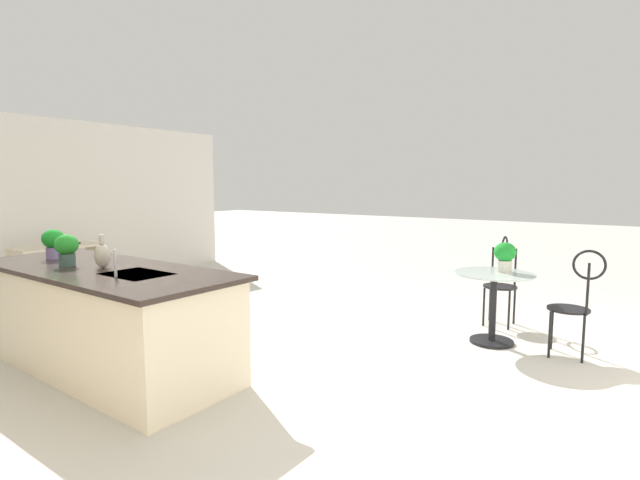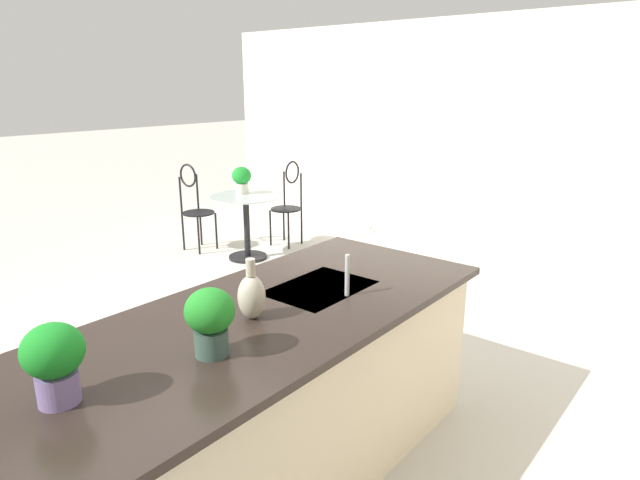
{
  "view_description": "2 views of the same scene",
  "coord_description": "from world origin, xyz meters",
  "px_view_note": "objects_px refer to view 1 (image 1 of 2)",
  "views": [
    {
      "loc": [
        -3.7,
        3.05,
        1.63
      ],
      "look_at": [
        -0.85,
        -0.86,
        1.08
      ],
      "focal_mm": 26.75,
      "sensor_mm": 36.0,
      "label": 1
    },
    {
      "loc": [
        1.85,
        2.57,
        1.97
      ],
      "look_at": [
        -1.18,
        0.09,
        0.84
      ],
      "focal_mm": 30.51,
      "sensor_mm": 36.0,
      "label": 2
    }
  ],
  "objects_px": {
    "chair_by_island": "(576,298)",
    "keyboard": "(64,244)",
    "bistro_table": "(493,301)",
    "potted_plant_counter_near": "(67,248)",
    "chair_near_window": "(502,276)",
    "writing_desk": "(59,261)",
    "potted_plant_on_table": "(505,255)",
    "vase_on_counter": "(102,255)",
    "potted_plant_counter_far": "(53,242)"
  },
  "relations": [
    {
      "from": "potted_plant_on_table",
      "to": "vase_on_counter",
      "type": "bearing_deg",
      "value": 47.81
    },
    {
      "from": "keyboard",
      "to": "potted_plant_counter_near",
      "type": "relative_size",
      "value": 1.56
    },
    {
      "from": "vase_on_counter",
      "to": "keyboard",
      "type": "bearing_deg",
      "value": -20.81
    },
    {
      "from": "chair_near_window",
      "to": "potted_plant_on_table",
      "type": "height_order",
      "value": "potted_plant_on_table"
    },
    {
      "from": "chair_by_island",
      "to": "writing_desk",
      "type": "height_order",
      "value": "chair_by_island"
    },
    {
      "from": "vase_on_counter",
      "to": "potted_plant_on_table",
      "type": "bearing_deg",
      "value": -132.19
    },
    {
      "from": "chair_by_island",
      "to": "keyboard",
      "type": "bearing_deg",
      "value": 12.56
    },
    {
      "from": "chair_near_window",
      "to": "potted_plant_on_table",
      "type": "bearing_deg",
      "value": 106.97
    },
    {
      "from": "bistro_table",
      "to": "writing_desk",
      "type": "xyz_separation_m",
      "value": [
        5.95,
        1.56,
        0.06
      ]
    },
    {
      "from": "potted_plant_counter_far",
      "to": "vase_on_counter",
      "type": "xyz_separation_m",
      "value": [
        -0.9,
        0.01,
        -0.05
      ]
    },
    {
      "from": "chair_near_window",
      "to": "chair_by_island",
      "type": "relative_size",
      "value": 1.0
    },
    {
      "from": "bistro_table",
      "to": "potted_plant_counter_near",
      "type": "relative_size",
      "value": 2.84
    },
    {
      "from": "chair_near_window",
      "to": "keyboard",
      "type": "distance_m",
      "value": 6.25
    },
    {
      "from": "potted_plant_counter_far",
      "to": "potted_plant_counter_near",
      "type": "bearing_deg",
      "value": 165.79
    },
    {
      "from": "bistro_table",
      "to": "potted_plant_counter_near",
      "type": "distance_m",
      "value": 4.15
    },
    {
      "from": "chair_by_island",
      "to": "potted_plant_counter_far",
      "type": "distance_m",
      "value": 5.07
    },
    {
      "from": "bistro_table",
      "to": "chair_by_island",
      "type": "distance_m",
      "value": 0.76
    },
    {
      "from": "writing_desk",
      "to": "potted_plant_counter_far",
      "type": "distance_m",
      "value": 2.83
    },
    {
      "from": "writing_desk",
      "to": "chair_near_window",
      "type": "bearing_deg",
      "value": -158.24
    },
    {
      "from": "chair_by_island",
      "to": "potted_plant_counter_near",
      "type": "xyz_separation_m",
      "value": [
        3.65,
        2.93,
        0.51
      ]
    },
    {
      "from": "chair_near_window",
      "to": "potted_plant_counter_far",
      "type": "xyz_separation_m",
      "value": [
        3.32,
        3.52,
        0.51
      ]
    },
    {
      "from": "potted_plant_on_table",
      "to": "vase_on_counter",
      "type": "xyz_separation_m",
      "value": [
        2.62,
        2.89,
        0.11
      ]
    },
    {
      "from": "writing_desk",
      "to": "potted_plant_counter_near",
      "type": "distance_m",
      "value": 3.38
    },
    {
      "from": "bistro_table",
      "to": "chair_near_window",
      "type": "height_order",
      "value": "chair_near_window"
    },
    {
      "from": "potted_plant_on_table",
      "to": "keyboard",
      "type": "bearing_deg",
      "value": 14.73
    },
    {
      "from": "bistro_table",
      "to": "vase_on_counter",
      "type": "xyz_separation_m",
      "value": [
        2.55,
        2.76,
        0.58
      ]
    },
    {
      "from": "potted_plant_counter_near",
      "to": "vase_on_counter",
      "type": "relative_size",
      "value": 0.98
    },
    {
      "from": "keyboard",
      "to": "potted_plant_counter_near",
      "type": "xyz_separation_m",
      "value": [
        -3.07,
        1.43,
        0.33
      ]
    },
    {
      "from": "bistro_table",
      "to": "chair_by_island",
      "type": "height_order",
      "value": "chair_by_island"
    },
    {
      "from": "chair_near_window",
      "to": "writing_desk",
      "type": "xyz_separation_m",
      "value": [
        5.82,
        2.32,
        -0.06
      ]
    },
    {
      "from": "chair_by_island",
      "to": "potted_plant_counter_near",
      "type": "height_order",
      "value": "potted_plant_counter_near"
    },
    {
      "from": "chair_by_island",
      "to": "bistro_table",
      "type": "bearing_deg",
      "value": 2.71
    },
    {
      "from": "bistro_table",
      "to": "chair_near_window",
      "type": "distance_m",
      "value": 0.78
    },
    {
      "from": "bistro_table",
      "to": "chair_by_island",
      "type": "bearing_deg",
      "value": -177.29
    },
    {
      "from": "potted_plant_counter_near",
      "to": "vase_on_counter",
      "type": "bearing_deg",
      "value": -159.26
    },
    {
      "from": "chair_by_island",
      "to": "potted_plant_on_table",
      "type": "distance_m",
      "value": 0.77
    },
    {
      "from": "bistro_table",
      "to": "writing_desk",
      "type": "distance_m",
      "value": 6.15
    },
    {
      "from": "keyboard",
      "to": "potted_plant_counter_near",
      "type": "height_order",
      "value": "potted_plant_counter_near"
    },
    {
      "from": "bistro_table",
      "to": "potted_plant_on_table",
      "type": "bearing_deg",
      "value": -117.71
    },
    {
      "from": "writing_desk",
      "to": "potted_plant_counter_far",
      "type": "xyz_separation_m",
      "value": [
        -2.5,
        1.19,
        0.58
      ]
    },
    {
      "from": "potted_plant_on_table",
      "to": "potted_plant_counter_far",
      "type": "height_order",
      "value": "potted_plant_counter_far"
    },
    {
      "from": "chair_by_island",
      "to": "keyboard",
      "type": "distance_m",
      "value": 6.89
    },
    {
      "from": "chair_by_island",
      "to": "potted_plant_counter_far",
      "type": "relative_size",
      "value": 3.61
    },
    {
      "from": "potted_plant_on_table",
      "to": "potted_plant_counter_near",
      "type": "relative_size",
      "value": 1.1
    },
    {
      "from": "keyboard",
      "to": "potted_plant_on_table",
      "type": "xyz_separation_m",
      "value": [
        -6.04,
        -1.59,
        0.16
      ]
    },
    {
      "from": "bistro_table",
      "to": "potted_plant_counter_near",
      "type": "bearing_deg",
      "value": 44.94
    },
    {
      "from": "vase_on_counter",
      "to": "writing_desk",
      "type": "bearing_deg",
      "value": -19.44
    },
    {
      "from": "writing_desk",
      "to": "keyboard",
      "type": "relative_size",
      "value": 2.73
    },
    {
      "from": "writing_desk",
      "to": "bistro_table",
      "type": "bearing_deg",
      "value": -165.29
    },
    {
      "from": "vase_on_counter",
      "to": "potted_plant_counter_near",
      "type": "bearing_deg",
      "value": 20.74
    }
  ]
}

